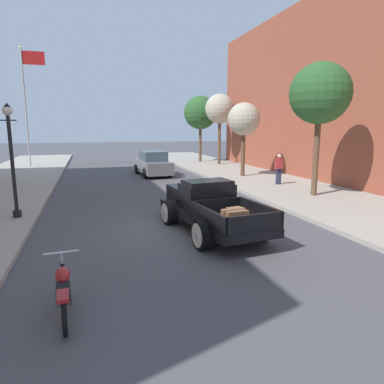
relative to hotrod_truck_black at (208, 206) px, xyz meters
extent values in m
plane|color=#47474C|center=(-0.87, 0.35, -0.75)|extent=(140.00, 140.00, 0.00)
cube|color=#9E998E|center=(6.38, 0.35, -0.68)|extent=(5.50, 64.00, 0.15)
cube|color=black|center=(0.03, -0.24, -0.21)|extent=(2.27, 5.06, 0.24)
cube|color=black|center=(-0.01, 0.11, 0.31)|extent=(1.67, 1.26, 0.80)
cube|color=black|center=(0.00, 0.06, 0.77)|extent=(1.53, 1.08, 0.12)
cube|color=#3D4C5B|center=(-0.07, 0.67, 0.47)|extent=(1.32, 0.18, 0.44)
cube|color=black|center=(-0.15, 1.40, 0.17)|extent=(1.47, 1.63, 0.52)
cube|color=silver|center=(-0.23, 2.19, 0.15)|extent=(0.69, 0.17, 0.47)
cube|color=black|center=(0.18, -1.63, -0.07)|extent=(1.90, 2.27, 0.04)
cube|color=black|center=(-0.63, -1.72, 0.15)|extent=(0.30, 2.10, 0.44)
cube|color=black|center=(0.98, -1.55, 0.15)|extent=(0.30, 2.10, 0.44)
cube|color=black|center=(0.28, -2.64, 0.15)|extent=(1.62, 0.25, 0.44)
cube|color=black|center=(0.07, -0.63, 0.15)|extent=(1.62, 0.25, 0.44)
cylinder|color=black|center=(-1.01, 1.00, -0.35)|extent=(0.44, 0.83, 0.80)
cylinder|color=silver|center=(-1.19, 0.98, -0.35)|extent=(0.08, 0.65, 0.66)
cylinder|color=silver|center=(-1.20, 0.98, -0.35)|extent=(0.05, 0.24, 0.24)
cylinder|color=black|center=(0.78, 1.19, -0.35)|extent=(0.44, 0.83, 0.80)
cylinder|color=silver|center=(0.96, 1.21, -0.35)|extent=(0.08, 0.65, 0.66)
cylinder|color=silver|center=(0.97, 1.21, -0.35)|extent=(0.05, 0.24, 0.24)
cylinder|color=black|center=(-0.72, -1.68, -0.35)|extent=(0.44, 0.83, 0.80)
cylinder|color=silver|center=(-0.91, -1.70, -0.35)|extent=(0.08, 0.65, 0.66)
cylinder|color=silver|center=(-0.92, -1.70, -0.35)|extent=(0.05, 0.24, 0.24)
cylinder|color=black|center=(1.06, -1.49, -0.35)|extent=(0.44, 0.83, 0.80)
cylinder|color=silver|center=(1.25, -1.47, -0.35)|extent=(0.08, 0.65, 0.66)
cylinder|color=silver|center=(1.26, -1.47, -0.35)|extent=(0.05, 0.24, 0.24)
cube|color=brown|center=(0.03, -2.00, 0.15)|extent=(0.64, 0.50, 0.40)
cube|color=#3D2D1E|center=(0.03, -2.00, 0.15)|extent=(0.62, 0.11, 0.42)
cube|color=olive|center=(0.36, -1.31, 0.09)|extent=(0.50, 0.41, 0.28)
torus|color=black|center=(-4.12, -3.29, -0.42)|extent=(0.12, 0.67, 0.67)
torus|color=black|center=(-4.02, -4.74, -0.42)|extent=(0.12, 0.67, 0.67)
cube|color=#4C4C51|center=(-4.06, -4.06, -0.37)|extent=(0.27, 0.46, 0.28)
ellipsoid|color=maroon|center=(-4.08, -3.82, -0.14)|extent=(0.30, 0.54, 0.24)
cube|color=black|center=(-4.05, -4.31, -0.22)|extent=(0.26, 0.57, 0.10)
cylinder|color=silver|center=(-4.12, -3.35, -0.12)|extent=(0.07, 0.26, 0.58)
cylinder|color=silver|center=(-4.11, -3.47, 0.16)|extent=(0.62, 0.08, 0.04)
cube|color=maroon|center=(-4.02, -4.74, -0.10)|extent=(0.21, 0.41, 0.06)
cube|color=slate|center=(0.62, 13.15, -0.14)|extent=(2.03, 4.41, 0.80)
cube|color=#384C5B|center=(0.63, 13.00, 0.58)|extent=(1.66, 2.11, 0.64)
cylinder|color=black|center=(-0.29, 14.38, -0.42)|extent=(0.27, 0.67, 0.66)
cylinder|color=black|center=(1.35, 14.50, -0.42)|extent=(0.27, 0.67, 0.66)
cylinder|color=black|center=(-0.10, 11.80, -0.42)|extent=(0.27, 0.67, 0.66)
cylinder|color=black|center=(1.54, 11.93, -0.42)|extent=(0.27, 0.67, 0.66)
cylinder|color=#232847|center=(6.27, 6.49, -0.17)|extent=(0.14, 0.14, 0.86)
cylinder|color=#232847|center=(6.45, 6.49, -0.17)|extent=(0.14, 0.14, 0.86)
cube|color=#B23333|center=(6.36, 6.49, 0.54)|extent=(0.36, 0.22, 0.56)
cylinder|color=#B23333|center=(6.14, 6.49, 0.51)|extent=(0.09, 0.09, 0.54)
cylinder|color=#B23333|center=(6.58, 6.49, 0.51)|extent=(0.09, 0.09, 0.54)
sphere|color=beige|center=(6.36, 6.49, 0.94)|extent=(0.22, 0.22, 0.22)
cylinder|color=black|center=(-6.00, 2.82, -0.48)|extent=(0.28, 0.28, 0.24)
cylinder|color=black|center=(-6.00, 2.82, 1.24)|extent=(0.12, 0.12, 3.20)
cylinder|color=black|center=(-6.00, 2.82, 2.69)|extent=(0.50, 0.04, 0.04)
sphere|color=silver|center=(-6.00, 2.82, 3.00)|extent=(0.32, 0.32, 0.32)
cone|color=black|center=(-6.00, 2.82, 3.18)|extent=(0.24, 0.24, 0.14)
cylinder|color=#B2B2B7|center=(-8.07, 20.33, 3.90)|extent=(0.12, 0.12, 9.00)
sphere|color=gold|center=(-8.07, 20.33, 8.48)|extent=(0.16, 0.16, 0.16)
cube|color=red|center=(-7.21, 20.33, 7.75)|extent=(1.60, 0.03, 1.00)
cylinder|color=brown|center=(6.30, 3.29, 1.16)|extent=(0.26, 0.26, 3.53)
sphere|color=#285628|center=(6.30, 3.29, 3.92)|extent=(2.66, 2.66, 2.66)
cylinder|color=brown|center=(5.91, 10.15, 0.80)|extent=(0.26, 0.26, 2.82)
sphere|color=#ADA893|center=(5.91, 10.15, 2.98)|extent=(2.04, 2.04, 2.04)
cylinder|color=brown|center=(7.19, 17.64, 1.25)|extent=(0.26, 0.26, 3.70)
sphere|color=#ADA893|center=(7.19, 17.64, 4.01)|extent=(2.44, 2.44, 2.44)
cylinder|color=brown|center=(6.33, 20.23, 1.04)|extent=(0.26, 0.26, 3.29)
sphere|color=#285628|center=(6.33, 20.23, 3.80)|extent=(2.97, 2.97, 2.97)
camera|label=1|loc=(-3.52, -9.99, 2.44)|focal=32.21mm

